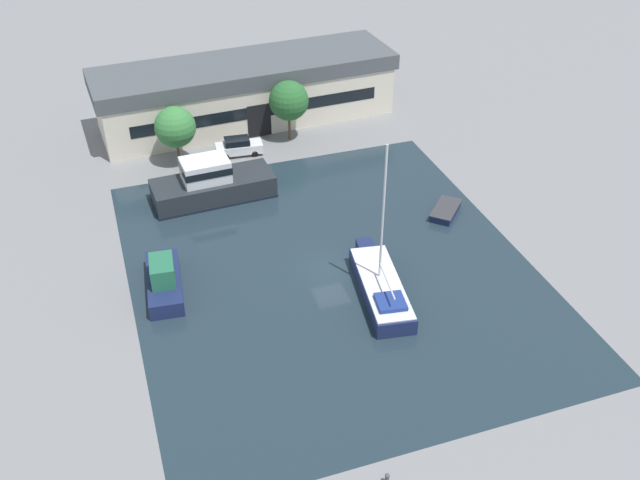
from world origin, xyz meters
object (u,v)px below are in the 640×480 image
Objects in this scene: parked_car at (239,146)px; motor_cruiser at (211,184)px; quay_tree_near_building at (289,101)px; warehouse_building at (246,91)px; quay_tree_by_water at (175,127)px; sailboat_moored at (381,286)px; small_dinghy at (446,211)px; cabin_boat at (164,280)px.

motor_cruiser reaches higher than parked_car.
parked_car is (-5.51, -1.60, -3.19)m from quay_tree_near_building.
parked_car is at bearing -113.61° from warehouse_building.
quay_tree_by_water is at bearing -86.30° from parked_car.
sailboat_moored is 12.11m from small_dinghy.
quay_tree_near_building reaches higher than parked_car.
quay_tree_near_building is 1.54× the size of small_dinghy.
sailboat_moored is 1.11× the size of motor_cruiser.
sailboat_moored is 15.37m from cabin_boat.
parked_car is at bearing -32.92° from motor_cruiser.
warehouse_building is 6.77× the size of parked_car.
warehouse_building is at bearing 102.27° from sailboat_moored.
quay_tree_near_building is at bearing 96.57° from sailboat_moored.
quay_tree_near_building is 1.07× the size of quay_tree_by_water.
warehouse_building is 6.26m from quay_tree_near_building.
cabin_boat is at bearing -130.18° from small_dinghy.
warehouse_building reaches higher than motor_cruiser.
motor_cruiser is at bearing -162.65° from small_dinghy.
motor_cruiser reaches higher than small_dinghy.
motor_cruiser is (-8.63, 16.66, 0.67)m from sailboat_moored.
warehouse_building is 5.49× the size of quay_tree_by_water.
quay_tree_by_water is at bearing 121.99° from sailboat_moored.
quay_tree_by_water is 1.44× the size of small_dinghy.
warehouse_building is at bearing 164.80° from parked_car.
cabin_boat is (-12.40, -25.35, -2.19)m from warehouse_building.
sailboat_moored is 3.01× the size of small_dinghy.
sailboat_moored reaches higher than quay_tree_by_water.
cabin_boat is (-4.12, -18.40, -2.72)m from quay_tree_by_water.
sailboat_moored is 18.77m from motor_cruiser.
quay_tree_near_building is 0.51× the size of sailboat_moored.
parked_car reaches higher than small_dinghy.
warehouse_building reaches higher than parked_car.
cabin_boat is at bearing 150.02° from motor_cruiser.
small_dinghy is (9.17, 7.91, -0.37)m from sailboat_moored.
sailboat_moored is at bearing -89.45° from warehouse_building.
motor_cruiser is (1.67, -7.05, -2.32)m from quay_tree_by_water.
motor_cruiser is (-9.48, -8.50, -2.67)m from quay_tree_near_building.
motor_cruiser is 2.72× the size of small_dinghy.
quay_tree_near_building is at bearing 7.42° from quay_tree_by_water.
sailboat_moored reaches higher than parked_car.
quay_tree_by_water is at bearing 10.34° from motor_cruiser.
warehouse_building is 5.13× the size of quay_tree_near_building.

